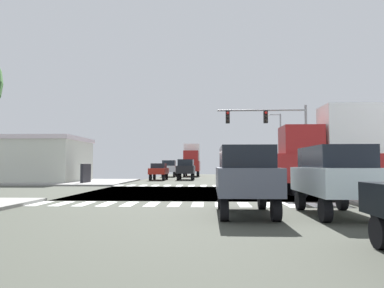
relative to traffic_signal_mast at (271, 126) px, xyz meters
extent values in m
cube|color=#40433A|center=(-5.71, -6.80, -4.88)|extent=(14.00, 90.00, 0.05)
cube|color=#40433A|center=(-5.71, -6.80, -4.88)|extent=(90.00, 12.00, 0.05)
cube|color=gray|center=(7.29, 5.20, -4.79)|extent=(12.00, 12.00, 0.14)
cube|color=gray|center=(-18.71, 5.20, -4.79)|extent=(12.00, 12.00, 0.14)
cube|color=white|center=(-12.46, -14.10, -4.86)|extent=(0.50, 2.00, 0.01)
cube|color=white|center=(-11.46, -14.10, -4.86)|extent=(0.50, 2.00, 0.01)
cube|color=white|center=(-10.46, -14.10, -4.86)|extent=(0.50, 2.00, 0.01)
cube|color=white|center=(-9.46, -14.10, -4.86)|extent=(0.50, 2.00, 0.01)
cube|color=white|center=(-8.46, -14.10, -4.86)|extent=(0.50, 2.00, 0.01)
cube|color=white|center=(-7.46, -14.10, -4.86)|extent=(0.50, 2.00, 0.01)
cube|color=white|center=(-6.46, -14.10, -4.86)|extent=(0.50, 2.00, 0.01)
cube|color=white|center=(-5.46, -14.10, -4.86)|extent=(0.50, 2.00, 0.01)
cube|color=white|center=(-4.46, -14.10, -4.86)|extent=(0.50, 2.00, 0.01)
cube|color=white|center=(-3.46, -14.10, -4.86)|extent=(0.50, 2.00, 0.01)
cube|color=white|center=(-2.46, -14.10, -4.86)|extent=(0.50, 2.00, 0.01)
cube|color=white|center=(-1.46, -14.10, -4.86)|extent=(0.50, 2.00, 0.01)
cube|color=white|center=(-0.46, -14.10, -4.86)|extent=(0.50, 2.00, 0.01)
cube|color=white|center=(0.54, -14.10, -4.86)|extent=(0.50, 2.00, 0.01)
cube|color=white|center=(-12.46, 0.50, -4.86)|extent=(0.50, 2.00, 0.01)
cube|color=white|center=(-11.46, 0.50, -4.86)|extent=(0.50, 2.00, 0.01)
cube|color=white|center=(-10.46, 0.50, -4.86)|extent=(0.50, 2.00, 0.01)
cube|color=white|center=(-9.46, 0.50, -4.86)|extent=(0.50, 2.00, 0.01)
cube|color=white|center=(-8.46, 0.50, -4.86)|extent=(0.50, 2.00, 0.01)
cube|color=white|center=(-7.46, 0.50, -4.86)|extent=(0.50, 2.00, 0.01)
cube|color=white|center=(-6.46, 0.50, -4.86)|extent=(0.50, 2.00, 0.01)
cube|color=white|center=(-5.46, 0.50, -4.86)|extent=(0.50, 2.00, 0.01)
cube|color=white|center=(-4.46, 0.50, -4.86)|extent=(0.50, 2.00, 0.01)
cube|color=white|center=(-3.46, 0.50, -4.86)|extent=(0.50, 2.00, 0.01)
cube|color=white|center=(-2.46, 0.50, -4.86)|extent=(0.50, 2.00, 0.01)
cube|color=white|center=(-1.46, 0.50, -4.86)|extent=(0.50, 2.00, 0.01)
cube|color=white|center=(-0.46, 0.50, -4.86)|extent=(0.50, 2.00, 0.01)
cube|color=white|center=(0.54, 0.50, -4.86)|extent=(0.50, 2.00, 0.01)
cylinder|color=gray|center=(2.80, 0.02, -1.59)|extent=(0.20, 0.20, 6.55)
cylinder|color=gray|center=(-0.77, 0.02, 1.29)|extent=(7.14, 0.14, 0.14)
cube|color=black|center=(-0.42, 0.02, 0.74)|extent=(0.32, 0.40, 1.00)
sphere|color=red|center=(-0.42, -0.22, 1.05)|extent=(0.22, 0.22, 0.22)
sphere|color=black|center=(-0.42, -0.22, 0.74)|extent=(0.22, 0.22, 0.22)
sphere|color=black|center=(-0.42, -0.22, 0.43)|extent=(0.22, 0.22, 0.22)
cube|color=black|center=(-3.49, 0.02, 0.74)|extent=(0.32, 0.40, 1.00)
sphere|color=red|center=(-3.49, -0.22, 1.05)|extent=(0.22, 0.22, 0.22)
sphere|color=black|center=(-3.49, -0.22, 0.74)|extent=(0.22, 0.22, 0.22)
sphere|color=black|center=(-3.49, -0.22, 0.43)|extent=(0.22, 0.22, 0.22)
cylinder|color=gray|center=(2.59, 9.81, -1.27)|extent=(0.16, 0.16, 7.18)
cylinder|color=gray|center=(1.89, 9.81, 2.22)|extent=(1.40, 0.10, 0.10)
ellipsoid|color=silver|center=(1.19, 9.81, 2.17)|extent=(0.60, 0.32, 0.20)
cube|color=silver|center=(-24.50, 5.66, -2.85)|extent=(13.83, 7.73, 4.03)
cube|color=silver|center=(-24.50, 5.66, -0.63)|extent=(14.13, 8.03, 0.40)
cube|color=black|center=(-16.09, 2.79, -3.96)|extent=(0.24, 2.20, 1.80)
cylinder|color=black|center=(-9.91, 21.42, -4.49)|extent=(0.26, 0.74, 0.74)
cylinder|color=black|center=(-11.51, 21.42, -4.49)|extent=(0.26, 0.74, 0.74)
cylinder|color=black|center=(-9.91, 24.89, -4.49)|extent=(0.26, 0.74, 0.74)
cylinder|color=black|center=(-11.51, 24.89, -4.49)|extent=(0.26, 0.74, 0.74)
cube|color=#B1B5C0|center=(-10.71, 23.15, -3.69)|extent=(2.00, 5.10, 0.86)
cube|color=black|center=(-10.71, 22.26, -2.89)|extent=(1.76, 1.78, 0.75)
cylinder|color=black|center=(-6.93, 11.22, -4.49)|extent=(0.26, 0.74, 0.74)
cylinder|color=black|center=(-8.50, 11.22, -4.49)|extent=(0.26, 0.74, 0.74)
cylinder|color=black|center=(-6.93, 14.35, -4.49)|extent=(0.26, 0.74, 0.74)
cylinder|color=black|center=(-8.50, 14.35, -4.49)|extent=(0.26, 0.74, 0.74)
cube|color=black|center=(-7.71, 12.79, -3.68)|extent=(1.96, 4.60, 0.88)
cube|color=black|center=(-7.71, 12.79, -2.88)|extent=(1.69, 3.22, 0.72)
cylinder|color=black|center=(-4.50, -15.77, -4.49)|extent=(0.26, 0.74, 0.74)
cylinder|color=black|center=(-2.93, -15.77, -4.49)|extent=(0.26, 0.74, 0.74)
cylinder|color=black|center=(-4.50, -18.90, -4.49)|extent=(0.26, 0.74, 0.74)
cylinder|color=black|center=(-2.93, -18.90, -4.49)|extent=(0.26, 0.74, 0.74)
cube|color=#53596A|center=(-3.71, -17.34, -3.68)|extent=(1.96, 4.60, 0.88)
cube|color=black|center=(-3.71, -17.34, -2.88)|extent=(1.69, 3.22, 0.72)
cylinder|color=black|center=(-0.39, -11.26, -4.46)|extent=(0.80, 0.26, 0.80)
cylinder|color=black|center=(-0.39, -9.34, -4.46)|extent=(0.80, 0.26, 0.80)
cylinder|color=black|center=(4.51, -9.34, -4.46)|extent=(0.80, 0.26, 0.80)
cube|color=maroon|center=(2.06, -10.30, -3.32)|extent=(7.20, 2.40, 1.49)
cube|color=white|center=(3.14, -10.30, -1.29)|extent=(4.18, 2.30, 2.56)
cube|color=maroon|center=(-0.10, -10.30, -1.83)|extent=(2.02, 2.11, 1.49)
cylinder|color=black|center=(-6.75, 23.61, -4.46)|extent=(0.26, 0.80, 0.80)
cylinder|color=black|center=(-8.67, 23.61, -4.46)|extent=(0.26, 0.80, 0.80)
cylinder|color=black|center=(-6.75, 28.51, -4.46)|extent=(0.26, 0.80, 0.80)
cylinder|color=black|center=(-8.67, 28.51, -4.46)|extent=(0.26, 0.80, 0.80)
cube|color=maroon|center=(-7.71, 26.06, -3.32)|extent=(2.40, 7.20, 1.49)
cube|color=white|center=(-7.71, 27.14, -1.29)|extent=(2.30, 4.18, 2.56)
cube|color=maroon|center=(-7.71, 23.90, -1.83)|extent=(2.11, 2.02, 1.49)
cylinder|color=black|center=(-1.43, -22.57, -4.52)|extent=(0.26, 0.68, 0.68)
cylinder|color=black|center=(-9.99, 10.28, -4.52)|extent=(0.26, 0.68, 0.68)
cylinder|color=black|center=(-11.43, 10.28, -4.52)|extent=(0.26, 0.68, 0.68)
cylinder|color=black|center=(-9.99, 13.21, -4.52)|extent=(0.26, 0.68, 0.68)
cylinder|color=black|center=(-11.43, 13.21, -4.52)|extent=(0.26, 0.68, 0.68)
cube|color=maroon|center=(-10.71, 11.74, -3.85)|extent=(1.80, 4.30, 0.66)
cube|color=black|center=(-10.71, 11.74, -3.25)|extent=(1.55, 2.24, 0.54)
cylinder|color=black|center=(-1.50, -15.90, -4.49)|extent=(0.26, 0.74, 0.74)
cylinder|color=black|center=(0.07, -15.90, -4.49)|extent=(0.26, 0.74, 0.74)
cylinder|color=black|center=(-1.50, -19.03, -4.49)|extent=(0.26, 0.74, 0.74)
cylinder|color=black|center=(0.07, -19.03, -4.49)|extent=(0.26, 0.74, 0.74)
cube|color=silver|center=(-0.71, -17.46, -3.68)|extent=(1.96, 4.60, 0.88)
cube|color=black|center=(-0.71, -17.46, -2.88)|extent=(1.69, 3.22, 0.72)
camera|label=1|loc=(-4.92, -30.49, -3.14)|focal=35.16mm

